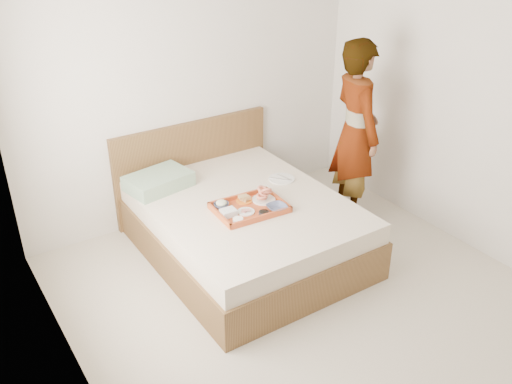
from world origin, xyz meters
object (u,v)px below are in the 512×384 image
at_px(dinner_plate, 282,179).
at_px(bed, 245,227).
at_px(tray, 250,207).
at_px(person, 356,133).

bearing_deg(dinner_plate, bed, -161.63).
relative_size(tray, person, 0.33).
relative_size(bed, person, 1.12).
height_order(dinner_plate, person, person).
bearing_deg(tray, person, 10.59).
xyz_separation_m(bed, tray, (-0.05, -0.15, 0.29)).
height_order(bed, dinner_plate, dinner_plate).
bearing_deg(bed, person, 0.43).
height_order(tray, dinner_plate, tray).
xyz_separation_m(dinner_plate, person, (0.74, -0.16, 0.35)).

